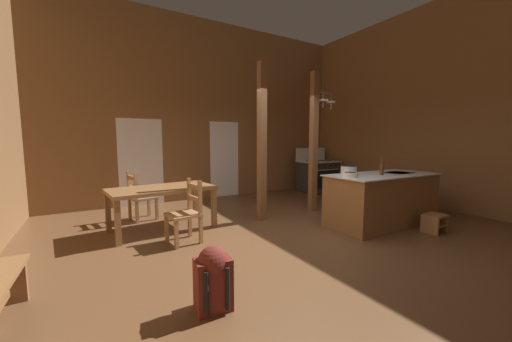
% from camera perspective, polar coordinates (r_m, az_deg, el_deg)
% --- Properties ---
extents(ground_plane, '(8.70, 8.14, 0.10)m').
position_cam_1_polar(ground_plane, '(4.75, 8.20, -13.45)').
color(ground_plane, brown).
extents(wall_back, '(8.70, 0.14, 4.65)m').
position_cam_1_polar(wall_back, '(7.79, -9.43, 11.83)').
color(wall_back, brown).
rests_on(wall_back, ground_plane).
extents(wall_right, '(0.14, 8.14, 4.65)m').
position_cam_1_polar(wall_right, '(7.71, 32.93, 11.01)').
color(wall_right, brown).
rests_on(wall_right, ground_plane).
extents(glazed_door_back_left, '(1.00, 0.01, 2.05)m').
position_cam_1_polar(glazed_door_back_left, '(7.23, -22.26, 1.61)').
color(glazed_door_back_left, white).
rests_on(glazed_door_back_left, ground_plane).
extents(glazed_panel_back_right, '(0.84, 0.01, 2.05)m').
position_cam_1_polar(glazed_panel_back_right, '(7.85, -6.38, 2.33)').
color(glazed_panel_back_right, white).
rests_on(glazed_panel_back_right, ground_plane).
extents(kitchen_island, '(2.17, 0.98, 0.93)m').
position_cam_1_polar(kitchen_island, '(5.70, 24.11, -5.24)').
color(kitchen_island, brown).
rests_on(kitchen_island, ground_plane).
extents(stove_range, '(1.15, 0.84, 1.32)m').
position_cam_1_polar(stove_range, '(8.78, 12.44, -0.94)').
color(stove_range, '#2C2C2C').
rests_on(stove_range, ground_plane).
extents(support_post_with_pot_rack, '(0.65, 0.24, 3.00)m').
position_cam_1_polar(support_post_with_pot_rack, '(6.25, 11.84, 6.57)').
color(support_post_with_pot_rack, brown).
rests_on(support_post_with_pot_rack, ground_plane).
extents(support_post_center, '(0.14, 0.14, 3.00)m').
position_cam_1_polar(support_post_center, '(5.38, 1.20, 5.73)').
color(support_post_center, brown).
rests_on(support_post_center, ground_plane).
extents(step_stool, '(0.37, 0.29, 0.30)m').
position_cam_1_polar(step_stool, '(5.69, 32.46, -8.66)').
color(step_stool, '#9E7044').
rests_on(step_stool, ground_plane).
extents(dining_table, '(1.79, 1.08, 0.74)m').
position_cam_1_polar(dining_table, '(5.12, -18.50, -4.13)').
color(dining_table, brown).
rests_on(dining_table, ground_plane).
extents(ladderback_chair_near_window, '(0.53, 0.53, 0.95)m').
position_cam_1_polar(ladderback_chair_near_window, '(5.92, -22.47, -4.91)').
color(ladderback_chair_near_window, '#9E7044').
rests_on(ladderback_chair_near_window, ground_plane).
extents(ladderback_chair_by_post, '(0.49, 0.49, 0.95)m').
position_cam_1_polar(ladderback_chair_by_post, '(4.43, -13.91, -8.21)').
color(ladderback_chair_by_post, '#9E7044').
rests_on(ladderback_chair_by_post, ground_plane).
extents(backpack, '(0.34, 0.33, 0.60)m').
position_cam_1_polar(backpack, '(2.74, -8.72, -20.38)').
color(backpack, maroon).
rests_on(backpack, ground_plane).
extents(stockpot_on_counter, '(0.35, 0.29, 0.16)m').
position_cam_1_polar(stockpot_on_counter, '(5.29, 18.28, 0.17)').
color(stockpot_on_counter, silver).
rests_on(stockpot_on_counter, kitchen_island).
extents(mixing_bowl_on_counter, '(0.23, 0.23, 0.08)m').
position_cam_1_polar(mixing_bowl_on_counter, '(4.93, 18.53, -0.72)').
color(mixing_bowl_on_counter, silver).
rests_on(mixing_bowl_on_counter, kitchen_island).
extents(bottle_tall_on_counter, '(0.06, 0.06, 0.32)m').
position_cam_1_polar(bottle_tall_on_counter, '(5.47, 24.14, 0.60)').
color(bottle_tall_on_counter, '#56331E').
rests_on(bottle_tall_on_counter, kitchen_island).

